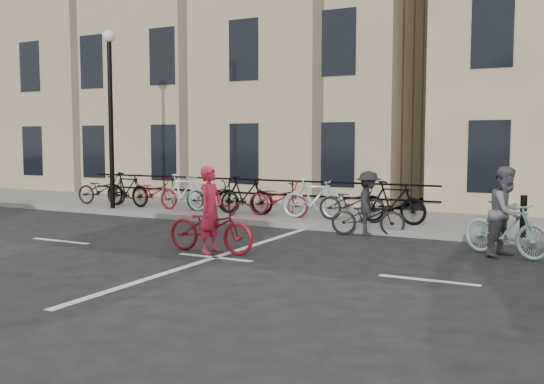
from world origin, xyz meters
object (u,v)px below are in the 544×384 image
at_px(cyclist_grey, 506,220).
at_px(cyclist_dark, 368,210).
at_px(lamp_post, 110,97).
at_px(cyclist_pink, 211,223).

bearing_deg(cyclist_grey, cyclist_dark, 92.98).
height_order(lamp_post, cyclist_pink, lamp_post).
relative_size(cyclist_pink, cyclist_dark, 1.07).
distance_m(cyclist_pink, cyclist_grey, 5.66).
relative_size(lamp_post, cyclist_pink, 2.76).
relative_size(lamp_post, cyclist_dark, 2.96).
distance_m(cyclist_pink, cyclist_dark, 4.05).
relative_size(cyclist_pink, cyclist_grey, 1.05).
distance_m(lamp_post, cyclist_grey, 11.80).
height_order(cyclist_grey, cyclist_dark, cyclist_grey).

